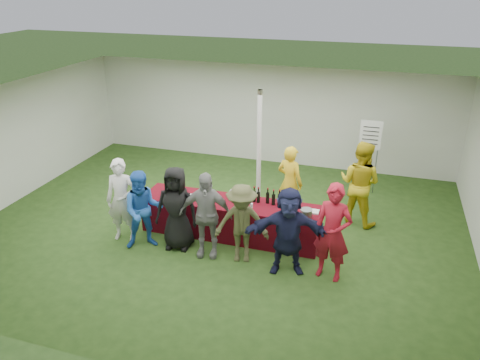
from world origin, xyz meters
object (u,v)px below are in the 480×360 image
(customer_4, at_px, (242,224))
(customer_0, at_px, (122,200))
(staff_back, at_px, (360,183))
(dump_bucket, at_px, (306,214))
(customer_3, at_px, (206,215))
(wine_list_sign, at_px, (370,141))
(customer_6, at_px, (333,233))
(customer_5, at_px, (288,231))
(serving_table, at_px, (231,218))
(customer_1, at_px, (143,210))
(customer_2, at_px, (177,208))
(staff_pourer, at_px, (290,183))

(customer_4, bearing_deg, customer_0, 166.16)
(staff_back, bearing_deg, dump_bucket, 81.18)
(customer_3, distance_m, customer_4, 0.69)
(dump_bucket, bearing_deg, customer_3, -161.22)
(wine_list_sign, distance_m, customer_6, 3.82)
(wine_list_sign, relative_size, customer_4, 1.18)
(wine_list_sign, height_order, customer_4, wine_list_sign)
(customer_5, bearing_deg, serving_table, 133.01)
(staff_back, relative_size, customer_0, 1.07)
(wine_list_sign, bearing_deg, customer_1, -135.63)
(wine_list_sign, relative_size, staff_back, 0.99)
(serving_table, bearing_deg, staff_back, 28.92)
(customer_0, bearing_deg, customer_3, -13.12)
(serving_table, distance_m, wine_list_sign, 3.95)
(wine_list_sign, xyz_separation_m, customer_6, (-0.36, -3.78, -0.43))
(wine_list_sign, xyz_separation_m, customer_0, (-4.46, -3.69, -0.47))
(customer_3, relative_size, customer_6, 0.95)
(customer_0, relative_size, customer_4, 1.11)
(dump_bucket, bearing_deg, serving_table, 171.93)
(staff_back, height_order, customer_0, staff_back)
(customer_3, height_order, customer_4, customer_3)
(customer_2, relative_size, customer_3, 0.99)
(staff_pourer, bearing_deg, dump_bucket, 134.93)
(customer_2, distance_m, customer_4, 1.32)
(dump_bucket, relative_size, staff_pourer, 0.13)
(staff_pourer, height_order, customer_1, staff_pourer)
(staff_pourer, relative_size, customer_2, 0.99)
(wine_list_sign, height_order, customer_6, wine_list_sign)
(customer_2, bearing_deg, serving_table, 34.37)
(customer_4, bearing_deg, customer_6, -14.02)
(staff_back, bearing_deg, customer_6, 102.36)
(staff_pourer, xyz_separation_m, staff_back, (1.43, 0.22, 0.09))
(staff_pourer, distance_m, customer_2, 2.56)
(staff_pourer, xyz_separation_m, customer_5, (0.39, -1.99, -0.01))
(serving_table, bearing_deg, dump_bucket, -8.07)
(serving_table, xyz_separation_m, wine_list_sign, (2.47, 2.93, 0.94))
(customer_3, bearing_deg, staff_back, 29.34)
(serving_table, bearing_deg, customer_1, -147.99)
(customer_1, bearing_deg, wine_list_sign, 15.56)
(dump_bucket, relative_size, customer_6, 0.13)
(customer_1, height_order, customer_4, customer_1)
(customer_5, bearing_deg, customer_6, -10.38)
(dump_bucket, height_order, customer_5, customer_5)
(serving_table, height_order, customer_5, customer_5)
(staff_pourer, bearing_deg, customer_3, 79.60)
(customer_0, distance_m, customer_3, 1.78)
(wine_list_sign, distance_m, customer_0, 5.80)
(dump_bucket, distance_m, customer_1, 3.07)
(dump_bucket, bearing_deg, customer_4, -151.13)
(staff_back, bearing_deg, customer_1, 49.99)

